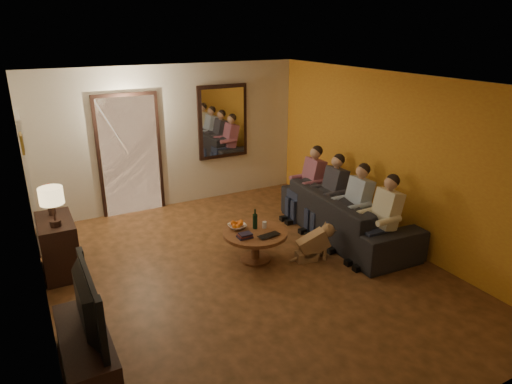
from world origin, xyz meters
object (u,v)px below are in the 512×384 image
dresser (59,246)px  coffee_table (255,246)px  laptop (271,237)px  dog (313,242)px  bowl (237,226)px  wine_bottle (255,219)px  sofa (346,214)px  tv_stand (86,352)px  tv (79,305)px  person_a (382,223)px  table_lamp (53,207)px  person_b (355,209)px  person_c (331,196)px  person_d (310,186)px

dresser → coffee_table: dresser is taller
laptop → dresser: bearing=147.6°
dog → bowl: dog is taller
coffee_table → wine_bottle: size_ratio=3.00×
sofa → bowl: sofa is taller
laptop → dog: bearing=-17.0°
dog → wine_bottle: wine_bottle is taller
tv_stand → sofa: 4.40m
tv → person_a: bearing=-85.0°
dresser → table_lamp: table_lamp is taller
person_a → dog: person_a is taller
table_lamp → bowl: table_lamp is taller
dresser → bowl: (2.35, -0.75, 0.09)m
person_a → dog: bearing=150.5°
tv_stand → bowl: size_ratio=4.99×
person_b → tv_stand: bearing=-166.8°
tv → person_b: (4.11, 0.96, -0.16)m
person_a → wine_bottle: (-1.53, 0.97, 0.01)m
person_a → tv: bearing=-175.0°
person_c → person_d: 0.60m
sofa → person_d: bearing=9.4°
person_c → tv: bearing=-159.2°
person_c → dog: (-0.84, -0.73, -0.32)m
tv_stand → person_a: size_ratio=1.08×
person_c → dog: 1.15m
tv_stand → person_a: (4.11, 0.36, 0.38)m
sofa → person_b: person_b is taller
dog → coffee_table: dog is taller
tv_stand → laptop: laptop is taller
table_lamp → coffee_table: (2.53, -0.75, -0.82)m
dresser → person_a: person_a is taller
person_d → bowl: bearing=-157.9°
dog → wine_bottle: 0.91m
table_lamp → sofa: size_ratio=0.21×
person_b → coffee_table: person_b is taller
person_a → person_c: 1.20m
person_d → coffee_table: (-1.58, -0.93, -0.38)m
table_lamp → dog: bearing=-19.3°
table_lamp → person_d: (4.11, 0.18, -0.45)m
table_lamp → sofa: 4.33m
dog → laptop: dog is taller
person_c → person_d: bearing=90.0°
dresser → person_a: bearing=-24.1°
laptop → wine_bottle: bearing=90.6°
coffee_table → wine_bottle: 0.40m
bowl → tv_stand: bearing=-148.4°
dresser → laptop: bearing=-25.5°
tv → person_d: (4.11, 2.16, -0.16)m
table_lamp → person_c: (4.11, -0.42, -0.45)m
person_d → sofa: bearing=-83.7°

